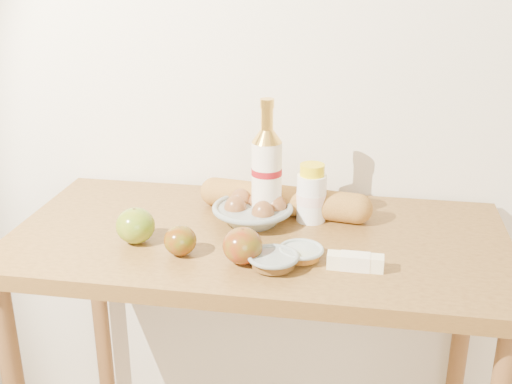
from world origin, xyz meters
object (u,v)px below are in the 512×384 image
table (258,278)px  bourbon_bottle (267,172)px  egg_bowl (253,211)px  baguette (284,200)px  cream_bottle (311,195)px

table → bourbon_bottle: size_ratio=3.84×
egg_bowl → baguette: baguette is taller
cream_bottle → baguette: cream_bottle is taller
bourbon_bottle → baguette: (0.04, 0.04, -0.09)m
table → baguette: size_ratio=2.57×
table → cream_bottle: bearing=41.5°
cream_bottle → egg_bowl: size_ratio=0.59×
table → bourbon_bottle: bearing=86.2°
table → cream_bottle: cream_bottle is taller
bourbon_bottle → cream_bottle: 0.13m
cream_bottle → baguette: bearing=-177.8°
egg_bowl → baguette: size_ratio=0.54×
table → cream_bottle: 0.25m
bourbon_bottle → cream_bottle: bourbon_bottle is taller
table → cream_bottle: size_ratio=8.03×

